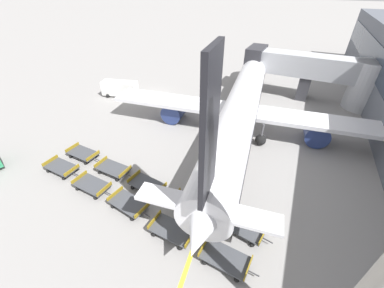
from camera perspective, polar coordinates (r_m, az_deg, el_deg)
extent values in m
plane|color=gray|center=(39.29, -9.75, 11.57)|extent=(500.00, 500.00, 0.00)
cylinder|color=#B2B5BA|center=(41.29, 36.93, 11.13)|extent=(4.88, 4.88, 6.52)
cube|color=#B2B5BA|center=(40.09, 26.63, 16.63)|extent=(16.11, 4.01, 3.03)
cube|color=#2D2D33|center=(40.93, 15.15, 19.32)|extent=(2.63, 4.99, 3.64)
cube|color=#38383D|center=(41.05, 25.43, 12.38)|extent=(1.74, 3.00, 3.49)
cylinder|color=white|center=(29.31, 12.41, 10.53)|extent=(7.71, 36.74, 3.67)
sphere|color=white|center=(46.60, 15.51, 19.24)|extent=(3.49, 3.49, 3.49)
cone|color=white|center=(14.66, 2.57, -18.44)|extent=(3.96, 4.76, 3.49)
cube|color=black|center=(11.12, 4.30, 2.63)|extent=(0.58, 2.77, 7.99)
cube|color=white|center=(14.66, 3.41, -15.00)|extent=(9.01, 2.42, 0.24)
cube|color=white|center=(28.34, 11.82, 7.88)|extent=(32.01, 7.11, 0.44)
cylinder|color=navy|center=(29.96, 27.85, 2.83)|extent=(2.96, 3.68, 2.59)
cylinder|color=navy|center=(31.11, -4.17, 8.24)|extent=(2.96, 3.68, 2.59)
cube|color=black|center=(29.58, 12.26, 9.41)|extent=(7.38, 33.11, 0.66)
cylinder|color=#56565B|center=(40.54, 14.21, 14.25)|extent=(0.24, 0.24, 2.03)
sphere|color=black|center=(40.89, 14.01, 12.93)|extent=(1.23, 1.23, 1.23)
cylinder|color=#56565B|center=(26.87, 16.64, 2.77)|extent=(0.24, 0.24, 2.03)
sphere|color=black|center=(27.40, 16.29, 0.99)|extent=(1.23, 1.23, 1.23)
cylinder|color=#56565B|center=(27.29, 5.22, 4.75)|extent=(0.24, 0.24, 2.03)
sphere|color=black|center=(27.81, 5.11, 2.94)|extent=(1.23, 1.23, 1.23)
cube|color=white|center=(39.64, -17.09, 12.82)|extent=(5.77, 3.15, 2.09)
cube|color=#1E232D|center=(38.39, -13.50, 13.27)|extent=(0.46, 1.61, 0.73)
sphere|color=black|center=(38.50, -14.99, 10.87)|extent=(0.60, 0.60, 0.60)
sphere|color=black|center=(40.02, -13.96, 11.96)|extent=(0.60, 0.60, 0.60)
sphere|color=black|center=(40.10, -19.70, 10.98)|extent=(0.60, 0.60, 0.60)
sphere|color=black|center=(41.56, -18.56, 12.04)|extent=(0.60, 0.60, 0.60)
cube|color=#424449|center=(25.96, -29.12, -4.87)|extent=(3.26, 1.89, 0.10)
cube|color=olive|center=(24.72, -27.14, -5.67)|extent=(0.18, 1.69, 0.32)
cube|color=olive|center=(27.00, -31.17, -3.44)|extent=(0.18, 1.69, 0.32)
cube|color=#333338|center=(24.64, -26.38, -6.57)|extent=(0.70, 0.10, 0.06)
sphere|color=black|center=(25.12, -28.64, -7.25)|extent=(0.36, 0.36, 0.36)
sphere|color=black|center=(25.65, -26.20, -5.45)|extent=(0.36, 0.36, 0.36)
sphere|color=black|center=(26.75, -31.47, -5.53)|extent=(0.36, 0.36, 0.36)
sphere|color=black|center=(27.25, -29.12, -3.89)|extent=(0.36, 0.36, 0.36)
cube|color=#424449|center=(22.73, -23.09, -9.04)|extent=(3.28, 1.93, 0.10)
cube|color=olive|center=(21.62, -20.50, -10.18)|extent=(0.21, 1.69, 0.32)
cube|color=olive|center=(23.64, -25.68, -7.24)|extent=(0.21, 1.69, 0.32)
cube|color=#333338|center=(21.61, -19.59, -11.20)|extent=(0.70, 0.11, 0.06)
sphere|color=black|center=(22.00, -22.32, -11.91)|extent=(0.36, 0.36, 0.36)
sphere|color=black|center=(22.57, -19.67, -9.72)|extent=(0.36, 0.36, 0.36)
sphere|color=black|center=(23.44, -25.97, -9.66)|extent=(0.36, 0.36, 0.36)
sphere|color=black|center=(23.98, -23.39, -7.69)|extent=(0.36, 0.36, 0.36)
cube|color=#424449|center=(20.19, -15.14, -13.67)|extent=(3.40, 2.19, 0.10)
cube|color=olive|center=(19.21, -11.96, -15.36)|extent=(0.36, 1.68, 0.32)
cube|color=olive|center=(20.95, -18.18, -11.31)|extent=(0.36, 1.68, 0.32)
cube|color=#333338|center=(19.27, -10.97, -16.53)|extent=(0.70, 0.17, 0.06)
sphere|color=black|center=(19.60, -14.21, -17.12)|extent=(0.36, 0.36, 0.36)
sphere|color=black|center=(20.17, -11.24, -14.59)|extent=(0.36, 0.36, 0.36)
sphere|color=black|center=(20.84, -18.59, -14.07)|extent=(0.36, 0.36, 0.36)
sphere|color=black|center=(21.37, -15.66, -11.82)|extent=(0.36, 0.36, 0.36)
cube|color=#424449|center=(18.08, -4.86, -19.98)|extent=(3.27, 1.91, 0.10)
cube|color=olive|center=(17.44, -0.28, -21.61)|extent=(0.20, 1.69, 0.32)
cube|color=olive|center=(18.49, -9.13, -17.59)|extent=(0.20, 1.69, 0.32)
cube|color=#333338|center=(17.62, 0.93, -22.70)|extent=(0.70, 0.11, 0.06)
sphere|color=black|center=(17.72, -2.83, -23.78)|extent=(0.36, 0.36, 0.36)
sphere|color=black|center=(18.39, -0.41, -20.42)|extent=(0.36, 0.36, 0.36)
sphere|color=black|center=(18.47, -9.17, -20.76)|extent=(0.36, 0.36, 0.36)
sphere|color=black|center=(19.12, -6.55, -17.72)|extent=(0.36, 0.36, 0.36)
cube|color=#424449|center=(17.05, 8.00, -25.62)|extent=(3.30, 1.97, 0.10)
cube|color=olive|center=(16.74, 13.52, -27.14)|extent=(0.23, 1.69, 0.32)
cube|color=olive|center=(17.14, 2.91, -23.26)|extent=(0.23, 1.69, 0.32)
cube|color=#333338|center=(17.02, 14.76, -28.10)|extent=(0.70, 0.12, 0.06)
sphere|color=black|center=(16.94, 10.76, -29.53)|extent=(0.36, 0.36, 0.36)
sphere|color=black|center=(17.63, 12.57, -25.65)|extent=(0.36, 0.36, 0.36)
sphere|color=black|center=(17.22, 3.07, -26.66)|extent=(0.36, 0.36, 0.36)
sphere|color=black|center=(17.90, 5.33, -23.05)|extent=(0.36, 0.36, 0.36)
cube|color=#424449|center=(26.94, -24.94, -1.98)|extent=(3.28, 1.92, 0.10)
cube|color=olive|center=(25.74, -22.88, -2.63)|extent=(0.21, 1.69, 0.32)
cube|color=olive|center=(27.95, -27.05, -0.69)|extent=(0.21, 1.69, 0.32)
cube|color=#333338|center=(25.67, -22.14, -3.48)|extent=(0.70, 0.11, 0.06)
sphere|color=black|center=(26.06, -24.36, -4.18)|extent=(0.36, 0.36, 0.36)
sphere|color=black|center=(26.70, -22.11, -2.52)|extent=(0.36, 0.36, 0.36)
sphere|color=black|center=(27.65, -27.31, -2.69)|extent=(0.36, 0.36, 0.36)
sphere|color=black|center=(28.25, -25.11, -1.15)|extent=(0.36, 0.36, 0.36)
cube|color=#424449|center=(23.79, -18.59, -5.58)|extent=(3.26, 1.88, 0.10)
cube|color=olive|center=(22.74, -15.88, -6.44)|extent=(0.18, 1.69, 0.32)
cube|color=olive|center=(24.64, -21.27, -4.03)|extent=(0.18, 1.69, 0.32)
cube|color=#333338|center=(22.74, -15.01, -7.40)|extent=(0.70, 0.10, 0.06)
sphere|color=black|center=(23.02, -17.64, -8.19)|extent=(0.36, 0.36, 0.36)
sphere|color=black|center=(23.73, -15.32, -6.16)|extent=(0.36, 0.36, 0.36)
sphere|color=black|center=(24.38, -21.46, -6.33)|extent=(0.36, 0.36, 0.36)
sphere|color=black|center=(25.06, -19.16, -4.48)|extent=(0.36, 0.36, 0.36)
cube|color=#424449|center=(21.37, -10.86, -9.54)|extent=(3.36, 2.11, 0.10)
cube|color=olive|center=(20.45, -7.62, -10.82)|extent=(0.31, 1.69, 0.32)
cube|color=olive|center=(22.08, -13.95, -7.55)|extent=(0.31, 1.69, 0.32)
cube|color=#333338|center=(20.50, -6.67, -11.89)|extent=(0.70, 0.15, 0.06)
sphere|color=black|center=(20.72, -9.71, -12.63)|extent=(0.36, 0.36, 0.36)
sphere|color=black|center=(21.44, -7.22, -10.29)|extent=(0.36, 0.36, 0.36)
sphere|color=black|center=(21.89, -14.21, -10.15)|extent=(0.36, 0.36, 0.36)
sphere|color=black|center=(22.57, -11.69, -8.04)|extent=(0.36, 0.36, 0.36)
cube|color=#424449|center=(19.47, -0.06, -14.35)|extent=(3.26, 1.88, 0.10)
cube|color=olive|center=(18.90, 4.24, -15.55)|extent=(0.18, 1.69, 0.32)
cube|color=olive|center=(19.83, -4.10, -12.36)|extent=(0.18, 1.69, 0.32)
cube|color=#333338|center=(19.07, 5.31, -16.57)|extent=(0.70, 0.10, 0.06)
sphere|color=black|center=(19.04, 1.98, -17.70)|extent=(0.36, 0.36, 0.36)
sphere|color=black|center=(19.87, 3.86, -14.74)|extent=(0.36, 0.36, 0.36)
sphere|color=black|center=(19.72, -4.03, -15.30)|extent=(0.36, 0.36, 0.36)
sphere|color=black|center=(20.52, -1.91, -12.58)|extent=(0.36, 0.36, 0.36)
cube|color=#424449|center=(18.56, 12.12, -18.90)|extent=(3.41, 2.22, 0.10)
cube|color=olive|center=(18.22, 16.89, -20.36)|extent=(0.37, 1.68, 0.32)
cube|color=olive|center=(18.70, 7.73, -16.60)|extent=(0.37, 1.68, 0.32)
cube|color=#333338|center=(18.46, 17.91, -21.40)|extent=(0.70, 0.18, 0.06)
sphere|color=black|center=(18.31, 14.37, -22.52)|extent=(0.36, 0.36, 0.36)
sphere|color=black|center=(19.14, 16.09, -19.31)|extent=(0.36, 0.36, 0.36)
sphere|color=black|center=(18.66, 7.74, -19.73)|extent=(0.36, 0.36, 0.36)
sphere|color=black|center=(19.48, 9.80, -16.76)|extent=(0.36, 0.36, 0.36)
cube|color=yellow|center=(23.53, 6.82, -5.91)|extent=(3.12, 25.23, 0.01)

